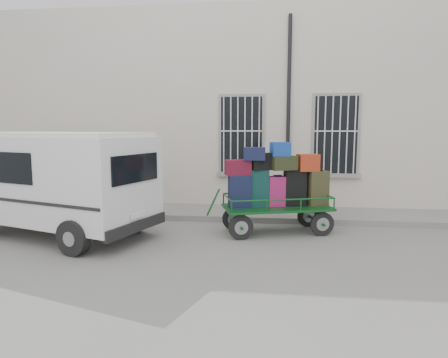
% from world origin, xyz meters
% --- Properties ---
extents(ground, '(80.00, 80.00, 0.00)m').
position_xyz_m(ground, '(0.00, 0.00, 0.00)').
color(ground, slate).
rests_on(ground, ground).
extents(building, '(24.00, 5.15, 6.00)m').
position_xyz_m(building, '(0.00, 5.50, 3.00)').
color(building, beige).
rests_on(building, ground).
extents(sidewalk, '(24.00, 1.70, 0.15)m').
position_xyz_m(sidewalk, '(0.00, 2.20, 0.07)').
color(sidewalk, slate).
rests_on(sidewalk, ground).
extents(luggage_cart, '(2.94, 1.77, 2.13)m').
position_xyz_m(luggage_cart, '(0.60, 0.46, 1.10)').
color(luggage_cart, black).
rests_on(luggage_cart, ground).
extents(van, '(5.05, 3.31, 2.37)m').
position_xyz_m(van, '(-4.44, -0.30, 1.36)').
color(van, silver).
rests_on(van, ground).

